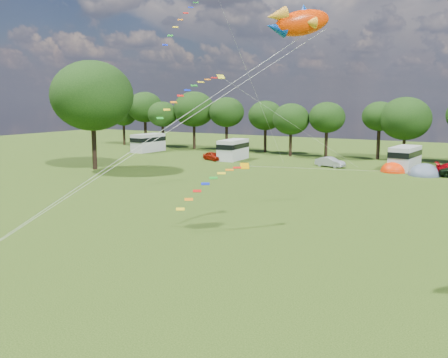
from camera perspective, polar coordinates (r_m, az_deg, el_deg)
The scene contains 14 objects.
ground_plane at distance 24.17m, azimuth -9.71°, elevation -12.08°, with size 180.00×180.00×0.00m, color #183108.
tree_line at distance 72.87m, azimuth 22.77°, elevation 6.63°, with size 102.98×10.98×10.27m.
big_tree at distance 63.48m, azimuth -14.84°, elevation 9.17°, with size 10.00×10.00×13.28m.
car_a at distance 70.93m, azimuth -1.28°, elevation 2.64°, with size 1.44×3.67×1.22m, color #9B1907.
car_b at distance 65.44m, azimuth 12.03°, elevation 1.91°, with size 1.35×3.61×1.27m, color #9DA2A7.
campervan_a at distance 83.46m, azimuth -8.66°, elevation 4.19°, with size 2.93×6.14×2.94m.
campervan_b at distance 71.58m, azimuth 1.05°, elevation 3.45°, with size 2.91×6.05×2.89m.
campervan_c at distance 65.14m, azimuth 19.98°, elevation 2.34°, with size 3.09×6.15×2.91m.
tent_orange at distance 63.30m, azimuth 18.86°, elevation 0.81°, with size 3.25×3.56×2.54m.
tent_greyblue at distance 61.47m, azimuth 21.92°, elevation 0.40°, with size 3.65×4.00×2.72m.
fish_kite at distance 24.16m, azimuth 8.38°, elevation 17.28°, with size 2.90×2.94×1.75m.
streamer_kite_a at distance 51.91m, azimuth -3.39°, elevation 18.88°, with size 3.33×5.56×5.75m.
streamer_kite_b at distance 43.76m, azimuth -3.25°, elevation 10.22°, with size 4.30×4.75×3.82m.
streamer_kite_c at distance 34.04m, azimuth -0.55°, elevation 0.02°, with size 3.21×4.94×2.81m.
Camera 1 is at (14.51, -17.26, 8.72)m, focal length 40.00 mm.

